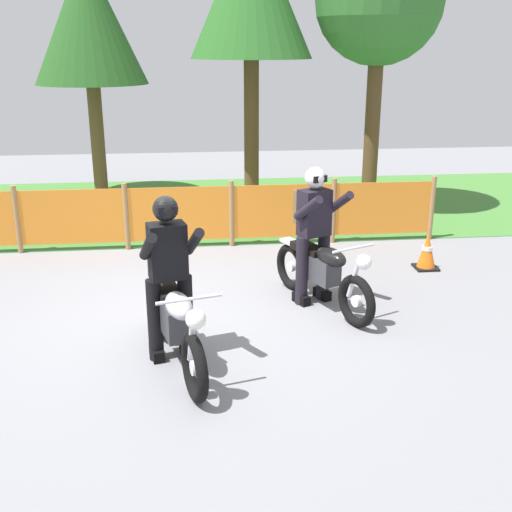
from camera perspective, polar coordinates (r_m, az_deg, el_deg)
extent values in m
cube|color=gray|center=(7.41, -6.93, -5.94)|extent=(24.00, 24.00, 0.02)
cube|color=#427A33|center=(12.49, -6.81, 4.41)|extent=(24.00, 5.13, 0.01)
cylinder|color=#997547|center=(10.21, -20.83, 3.09)|extent=(0.08, 0.08, 1.05)
cylinder|color=#997547|center=(9.93, -11.69, 3.51)|extent=(0.08, 0.08, 1.05)
cylinder|color=#997547|center=(9.90, -2.24, 3.85)|extent=(0.08, 0.08, 1.05)
cylinder|color=#997547|center=(10.14, 7.01, 4.08)|extent=(0.08, 0.08, 1.05)
cylinder|color=#997547|center=(10.63, 15.63, 4.20)|extent=(0.08, 0.08, 1.05)
cube|color=orange|center=(10.03, -16.34, 3.42)|extent=(1.55, 0.02, 0.85)
cube|color=orange|center=(9.87, -6.97, 3.81)|extent=(1.55, 0.02, 0.85)
cube|color=orange|center=(9.98, 2.44, 4.09)|extent=(1.55, 0.02, 0.85)
cube|color=orange|center=(10.35, 11.43, 4.26)|extent=(1.55, 0.02, 0.85)
cylinder|color=brown|center=(13.47, -14.14, 9.98)|extent=(0.28, 0.28, 2.29)
cone|color=#23511E|center=(13.34, -14.99, 20.08)|extent=(2.20, 2.20, 2.45)
cylinder|color=brown|center=(12.09, -0.41, 10.81)|extent=(0.28, 0.28, 2.80)
cylinder|color=brown|center=(12.17, 10.45, 11.04)|extent=(0.28, 0.28, 3.00)
torus|color=black|center=(7.19, 9.08, -4.06)|extent=(0.34, 0.60, 0.61)
cylinder|color=silver|center=(7.19, 9.08, -4.06)|extent=(0.11, 0.15, 0.13)
torus|color=black|center=(8.19, 3.20, -0.98)|extent=(0.34, 0.60, 0.61)
cylinder|color=silver|center=(8.19, 3.20, -0.98)|extent=(0.11, 0.15, 0.13)
cube|color=#38383D|center=(7.66, 5.78, -1.11)|extent=(0.44, 0.62, 0.31)
ellipsoid|color=black|center=(7.42, 6.82, -0.08)|extent=(0.41, 0.55, 0.21)
cube|color=black|center=(7.78, 4.79, 0.66)|extent=(0.41, 0.57, 0.10)
cube|color=silver|center=(8.09, 3.24, 1.25)|extent=(0.28, 0.38, 0.04)
cylinder|color=silver|center=(7.13, 8.90, -1.86)|extent=(0.14, 0.22, 0.54)
sphere|color=white|center=(6.95, 9.78, -0.54)|extent=(0.23, 0.23, 0.17)
cylinder|color=silver|center=(7.06, 8.84, 0.70)|extent=(0.54, 0.26, 0.03)
cylinder|color=silver|center=(8.03, 5.30, -1.92)|extent=(0.27, 0.51, 0.07)
torus|color=black|center=(5.72, -5.59, -10.06)|extent=(0.26, 0.64, 0.63)
cylinder|color=silver|center=(5.72, -5.59, -10.06)|extent=(0.09, 0.15, 0.14)
torus|color=black|center=(6.94, -8.66, -4.82)|extent=(0.26, 0.64, 0.63)
cylinder|color=silver|center=(6.94, -8.66, -4.82)|extent=(0.09, 0.15, 0.14)
cube|color=#38383D|center=(6.29, -7.46, -5.54)|extent=(0.38, 0.64, 0.32)
ellipsoid|color=#B7B7C1|center=(6.00, -7.03, -4.48)|extent=(0.36, 0.56, 0.22)
cube|color=black|center=(6.44, -8.05, -3.15)|extent=(0.35, 0.59, 0.10)
cube|color=silver|center=(6.81, -8.80, -2.14)|extent=(0.24, 0.39, 0.04)
cylinder|color=silver|center=(5.64, -5.85, -7.22)|extent=(0.11, 0.24, 0.56)
sphere|color=white|center=(5.40, -5.48, -5.74)|extent=(0.22, 0.22, 0.18)
cylinder|color=silver|center=(5.54, -6.07, -3.91)|extent=(0.58, 0.18, 0.03)
cylinder|color=silver|center=(6.68, -6.82, -6.28)|extent=(0.20, 0.55, 0.07)
cylinder|color=black|center=(7.87, 6.10, -0.93)|extent=(0.20, 0.20, 0.86)
cube|color=black|center=(8.00, 6.01, -3.43)|extent=(0.21, 0.28, 0.12)
cylinder|color=black|center=(7.69, 4.18, -1.34)|extent=(0.20, 0.20, 0.86)
cube|color=black|center=(7.83, 4.11, -3.88)|extent=(0.21, 0.28, 0.12)
cube|color=black|center=(7.57, 5.30, 3.93)|extent=(0.43, 0.37, 0.56)
cylinder|color=black|center=(7.53, 7.50, 4.73)|extent=(0.29, 0.48, 0.38)
cylinder|color=black|center=(7.27, 4.74, 4.34)|extent=(0.29, 0.48, 0.38)
sphere|color=white|center=(7.47, 5.40, 7.08)|extent=(0.33, 0.33, 0.25)
cube|color=black|center=(7.40, 5.85, 6.94)|extent=(0.18, 0.10, 0.08)
cube|color=brown|center=(7.70, 4.58, 4.50)|extent=(0.32, 0.26, 0.40)
cylinder|color=black|center=(6.48, -6.37, -5.37)|extent=(0.18, 0.18, 0.86)
cube|color=black|center=(6.64, -6.25, -8.28)|extent=(0.17, 0.28, 0.12)
cylinder|color=black|center=(6.42, -9.14, -5.75)|extent=(0.18, 0.18, 0.86)
cube|color=black|center=(6.58, -8.98, -8.68)|extent=(0.17, 0.28, 0.12)
cube|color=black|center=(6.19, -8.03, 0.45)|extent=(0.41, 0.32, 0.56)
cylinder|color=black|center=(6.04, -5.66, 1.29)|extent=(0.22, 0.49, 0.38)
cylinder|color=black|center=(5.94, -9.75, 0.83)|extent=(0.22, 0.49, 0.38)
sphere|color=black|center=(6.07, -8.21, 4.26)|extent=(0.30, 0.30, 0.25)
cube|color=black|center=(5.98, -8.00, 4.04)|extent=(0.18, 0.07, 0.08)
cube|color=#1E232D|center=(6.34, -8.40, 1.24)|extent=(0.31, 0.22, 0.40)
cube|color=black|center=(9.34, 15.11, -1.00)|extent=(0.32, 0.32, 0.03)
cone|color=orange|center=(9.26, 15.24, 0.54)|extent=(0.26, 0.26, 0.50)
cylinder|color=white|center=(9.25, 15.26, 0.69)|extent=(0.15, 0.15, 0.06)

